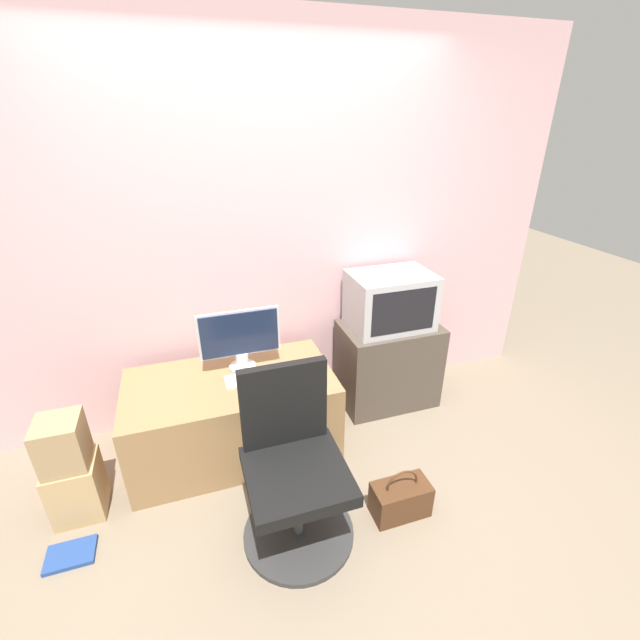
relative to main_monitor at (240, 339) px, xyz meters
name	(u,v)px	position (x,y,z in m)	size (l,w,h in m)	color
ground_plane	(324,540)	(0.24, -0.97, -0.76)	(12.00, 12.00, 0.00)	#7F705B
wall_back	(261,238)	(0.24, 0.36, 0.54)	(4.40, 0.05, 2.60)	beige
desk	(233,415)	(-0.10, -0.11, -0.49)	(1.29, 0.69, 0.54)	#937047
side_stand	(388,364)	(1.10, 0.07, -0.44)	(0.71, 0.46, 0.65)	#4C4238
main_monitor	(240,339)	(0.00, 0.00, 0.00)	(0.51, 0.17, 0.41)	silver
keyboard	(250,379)	(0.02, -0.15, -0.21)	(0.31, 0.13, 0.01)	white
mouse	(282,375)	(0.22, -0.18, -0.20)	(0.06, 0.04, 0.03)	black
crt_tv	(390,300)	(1.09, 0.08, 0.08)	(0.58, 0.41, 0.40)	#B7B7BC
office_chair	(294,473)	(0.12, -0.83, -0.37)	(0.59, 0.59, 0.94)	#333333
cardboard_box_lower	(77,487)	(-1.01, -0.35, -0.59)	(0.26, 0.25, 0.35)	tan
cardboard_box_upper	(62,443)	(-1.01, -0.35, -0.27)	(0.22, 0.23, 0.28)	#A3845B
handbag	(400,499)	(0.70, -0.93, -0.66)	(0.32, 0.17, 0.31)	#4C2D19
book	(71,555)	(-1.03, -0.65, -0.75)	(0.23, 0.16, 0.02)	navy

